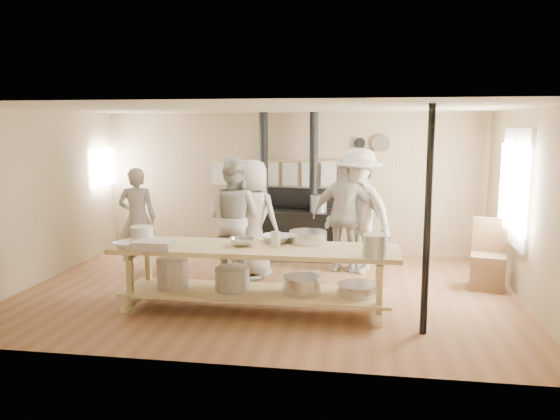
{
  "coord_description": "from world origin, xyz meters",
  "views": [
    {
      "loc": [
        1.34,
        -7.49,
        2.35
      ],
      "look_at": [
        0.15,
        0.2,
        1.15
      ],
      "focal_mm": 35.0,
      "sensor_mm": 36.0,
      "label": 1
    }
  ],
  "objects_px": {
    "cook_right": "(346,216)",
    "cook_by_window": "(358,211)",
    "cook_left": "(234,219)",
    "roasting_pan": "(153,245)",
    "chair": "(488,268)",
    "stove": "(288,229)",
    "cook_center": "(252,218)",
    "prep_table": "(254,272)",
    "cook_far_left": "(137,218)"
  },
  "relations": [
    {
      "from": "cook_center",
      "to": "roasting_pan",
      "type": "height_order",
      "value": "cook_center"
    },
    {
      "from": "chair",
      "to": "stove",
      "type": "bearing_deg",
      "value": 166.4
    },
    {
      "from": "stove",
      "to": "cook_center",
      "type": "distance_m",
      "value": 1.46
    },
    {
      "from": "cook_far_left",
      "to": "cook_by_window",
      "type": "relative_size",
      "value": 0.84
    },
    {
      "from": "roasting_pan",
      "to": "prep_table",
      "type": "bearing_deg",
      "value": 15.33
    },
    {
      "from": "prep_table",
      "to": "roasting_pan",
      "type": "xyz_separation_m",
      "value": [
        -1.2,
        -0.33,
        0.38
      ]
    },
    {
      "from": "stove",
      "to": "roasting_pan",
      "type": "xyz_separation_m",
      "value": [
        -1.21,
        -3.35,
        0.38
      ]
    },
    {
      "from": "cook_right",
      "to": "cook_left",
      "type": "bearing_deg",
      "value": 30.43
    },
    {
      "from": "cook_left",
      "to": "cook_center",
      "type": "xyz_separation_m",
      "value": [
        0.24,
        0.21,
        -0.02
      ]
    },
    {
      "from": "stove",
      "to": "roasting_pan",
      "type": "bearing_deg",
      "value": -109.81
    },
    {
      "from": "cook_left",
      "to": "cook_by_window",
      "type": "distance_m",
      "value": 2.0
    },
    {
      "from": "stove",
      "to": "chair",
      "type": "height_order",
      "value": "stove"
    },
    {
      "from": "stove",
      "to": "chair",
      "type": "distance_m",
      "value": 3.51
    },
    {
      "from": "prep_table",
      "to": "cook_right",
      "type": "height_order",
      "value": "cook_right"
    },
    {
      "from": "cook_far_left",
      "to": "chair",
      "type": "distance_m",
      "value": 5.57
    },
    {
      "from": "cook_far_left",
      "to": "roasting_pan",
      "type": "relative_size",
      "value": 3.6
    },
    {
      "from": "cook_by_window",
      "to": "chair",
      "type": "relative_size",
      "value": 1.97
    },
    {
      "from": "roasting_pan",
      "to": "chair",
      "type": "bearing_deg",
      "value": 22.88
    },
    {
      "from": "cook_far_left",
      "to": "cook_center",
      "type": "height_order",
      "value": "cook_center"
    },
    {
      "from": "cook_left",
      "to": "cook_right",
      "type": "bearing_deg",
      "value": -135.45
    },
    {
      "from": "stove",
      "to": "cook_far_left",
      "type": "distance_m",
      "value": 2.65
    },
    {
      "from": "cook_by_window",
      "to": "chair",
      "type": "xyz_separation_m",
      "value": [
        1.9,
        -0.64,
        -0.71
      ]
    },
    {
      "from": "cook_center",
      "to": "cook_right",
      "type": "bearing_deg",
      "value": -144.38
    },
    {
      "from": "cook_by_window",
      "to": "cook_center",
      "type": "bearing_deg",
      "value": -124.56
    },
    {
      "from": "cook_right",
      "to": "cook_by_window",
      "type": "relative_size",
      "value": 0.92
    },
    {
      "from": "stove",
      "to": "cook_right",
      "type": "bearing_deg",
      "value": -39.25
    },
    {
      "from": "prep_table",
      "to": "cook_center",
      "type": "distance_m",
      "value": 1.75
    },
    {
      "from": "cook_far_left",
      "to": "cook_by_window",
      "type": "distance_m",
      "value": 3.65
    },
    {
      "from": "prep_table",
      "to": "cook_left",
      "type": "relative_size",
      "value": 1.9
    },
    {
      "from": "stove",
      "to": "cook_left",
      "type": "relative_size",
      "value": 1.37
    },
    {
      "from": "prep_table",
      "to": "cook_far_left",
      "type": "bearing_deg",
      "value": 141.51
    },
    {
      "from": "cook_center",
      "to": "roasting_pan",
      "type": "distance_m",
      "value": 2.16
    },
    {
      "from": "prep_table",
      "to": "chair",
      "type": "height_order",
      "value": "chair"
    },
    {
      "from": "cook_center",
      "to": "cook_by_window",
      "type": "distance_m",
      "value": 1.71
    },
    {
      "from": "cook_left",
      "to": "roasting_pan",
      "type": "distance_m",
      "value": 1.88
    },
    {
      "from": "cook_center",
      "to": "prep_table",
      "type": "bearing_deg",
      "value": 119.56
    },
    {
      "from": "cook_by_window",
      "to": "roasting_pan",
      "type": "distance_m",
      "value": 3.5
    },
    {
      "from": "cook_by_window",
      "to": "cook_far_left",
      "type": "bearing_deg",
      "value": -137.15
    },
    {
      "from": "cook_by_window",
      "to": "cook_right",
      "type": "bearing_deg",
      "value": -139.3
    },
    {
      "from": "cook_far_left",
      "to": "chair",
      "type": "relative_size",
      "value": 1.65
    },
    {
      "from": "prep_table",
      "to": "cook_right",
      "type": "xyz_separation_m",
      "value": [
        1.07,
        2.14,
        0.4
      ]
    },
    {
      "from": "cook_right",
      "to": "cook_by_window",
      "type": "height_order",
      "value": "cook_by_window"
    },
    {
      "from": "cook_left",
      "to": "cook_far_left",
      "type": "bearing_deg",
      "value": 8.17
    },
    {
      "from": "cook_left",
      "to": "roasting_pan",
      "type": "bearing_deg",
      "value": 93.5
    },
    {
      "from": "cook_right",
      "to": "cook_by_window",
      "type": "xyz_separation_m",
      "value": [
        0.19,
        0.01,
        0.08
      ]
    },
    {
      "from": "prep_table",
      "to": "cook_left",
      "type": "distance_m",
      "value": 1.63
    },
    {
      "from": "cook_by_window",
      "to": "chair",
      "type": "bearing_deg",
      "value": 20.1
    },
    {
      "from": "prep_table",
      "to": "cook_far_left",
      "type": "height_order",
      "value": "cook_far_left"
    },
    {
      "from": "prep_table",
      "to": "cook_by_window",
      "type": "relative_size",
      "value": 1.79
    },
    {
      "from": "cook_far_left",
      "to": "cook_left",
      "type": "bearing_deg",
      "value": 152.41
    }
  ]
}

